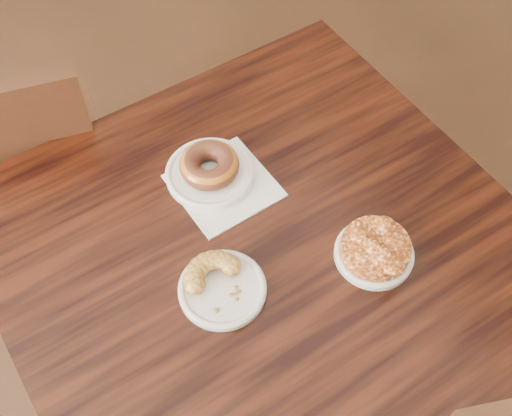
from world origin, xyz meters
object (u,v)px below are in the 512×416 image
chair_far (19,169)px  glazed_donut (209,165)px  cafe_table (265,336)px  apple_fritter (376,247)px  cruller_fragment (222,283)px

chair_far → glazed_donut: 0.67m
cafe_table → apple_fritter: bearing=-36.0°
apple_fritter → cruller_fragment: apple_fritter is taller
chair_far → cruller_fragment: chair_far is taller
cafe_table → apple_fritter: apple_fritter is taller
chair_far → glazed_donut: size_ratio=7.83×
cafe_table → glazed_donut: glazed_donut is taller
cafe_table → cruller_fragment: 0.42m
apple_fritter → chair_far: bearing=121.3°
cafe_table → cruller_fragment: cruller_fragment is taller
cafe_table → glazed_donut: 0.46m
glazed_donut → cruller_fragment: (-0.10, -0.23, -0.01)m
cruller_fragment → chair_far: bearing=106.7°
chair_far → apple_fritter: bearing=134.1°
cafe_table → apple_fritter: 0.45m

